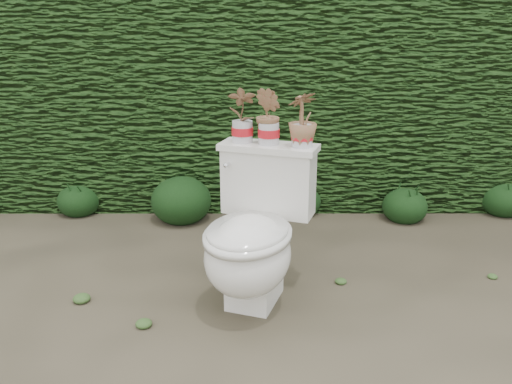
{
  "coord_description": "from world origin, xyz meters",
  "views": [
    {
      "loc": [
        -0.24,
        -2.63,
        1.42
      ],
      "look_at": [
        -0.24,
        -0.04,
        0.55
      ],
      "focal_mm": 38.0,
      "sensor_mm": 36.0,
      "label": 1
    }
  ],
  "objects_px": {
    "toilet": "(253,238)",
    "potted_plant_left": "(242,116)",
    "potted_plant_center": "(269,117)",
    "potted_plant_right": "(303,121)"
  },
  "relations": [
    {
      "from": "toilet",
      "to": "potted_plant_right",
      "type": "height_order",
      "value": "potted_plant_right"
    },
    {
      "from": "potted_plant_left",
      "to": "potted_plant_center",
      "type": "height_order",
      "value": "potted_plant_center"
    },
    {
      "from": "potted_plant_right",
      "to": "toilet",
      "type": "bearing_deg",
      "value": 0.72
    },
    {
      "from": "toilet",
      "to": "potted_plant_center",
      "type": "relative_size",
      "value": 2.88
    },
    {
      "from": "potted_plant_center",
      "to": "potted_plant_right",
      "type": "distance_m",
      "value": 0.17
    },
    {
      "from": "potted_plant_center",
      "to": "potted_plant_right",
      "type": "relative_size",
      "value": 1.07
    },
    {
      "from": "potted_plant_left",
      "to": "potted_plant_center",
      "type": "distance_m",
      "value": 0.14
    },
    {
      "from": "toilet",
      "to": "potted_plant_right",
      "type": "bearing_deg",
      "value": 54.1
    },
    {
      "from": "toilet",
      "to": "potted_plant_right",
      "type": "distance_m",
      "value": 0.62
    },
    {
      "from": "toilet",
      "to": "potted_plant_left",
      "type": "height_order",
      "value": "potted_plant_left"
    }
  ]
}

